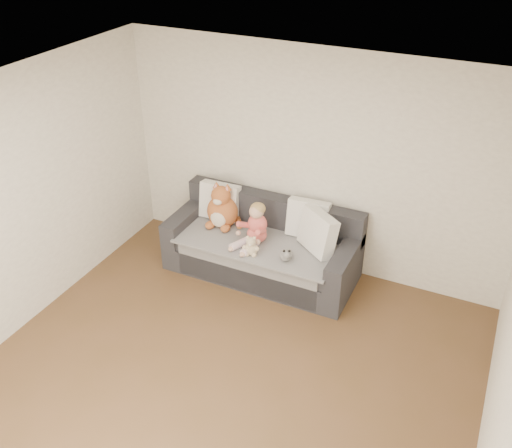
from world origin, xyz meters
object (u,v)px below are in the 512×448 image
(plush_cat, at_px, (222,209))
(sippy_cup, at_px, (252,243))
(sofa, at_px, (263,248))
(teddy_bear, at_px, (251,247))
(toddler, at_px, (255,227))

(plush_cat, xyz_separation_m, sippy_cup, (0.52, -0.28, -0.15))
(sofa, xyz_separation_m, sippy_cup, (-0.03, -0.25, 0.22))
(teddy_bear, bearing_deg, toddler, 91.41)
(toddler, distance_m, plush_cat, 0.54)
(sofa, distance_m, teddy_bear, 0.47)
(toddler, xyz_separation_m, plush_cat, (-0.51, 0.18, 0.01))
(toddler, relative_size, plush_cat, 0.87)
(teddy_bear, relative_size, sippy_cup, 2.18)
(sofa, bearing_deg, toddler, -104.42)
(sippy_cup, bearing_deg, teddy_bear, -67.04)
(sofa, relative_size, toddler, 4.36)
(toddler, distance_m, sippy_cup, 0.18)
(sofa, height_order, teddy_bear, sofa)
(toddler, relative_size, teddy_bear, 2.11)
(plush_cat, bearing_deg, teddy_bear, -39.93)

